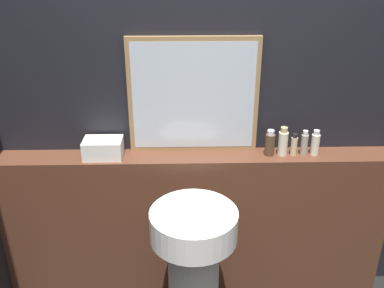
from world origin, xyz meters
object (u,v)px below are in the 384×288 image
object	(u,v)px
shampoo_bottle	(270,144)
lotion_bottle	(294,145)
conditioner_bottle	(283,142)
pedestal_sink	(194,269)
mirror	(193,96)
towel_stack	(103,148)
body_wash_bottle	(304,144)
hand_soap_bottle	(315,143)

from	to	relation	value
shampoo_bottle	lotion_bottle	world-z (taller)	shampoo_bottle
conditioner_bottle	lotion_bottle	world-z (taller)	conditioner_bottle
conditioner_bottle	pedestal_sink	bearing A→B (deg)	-139.91
mirror	pedestal_sink	bearing A→B (deg)	-91.39
towel_stack	body_wash_bottle	size ratio (longest dim) A/B	1.46
towel_stack	hand_soap_bottle	xyz separation A→B (m)	(1.19, 0.00, 0.02)
towel_stack	hand_soap_bottle	world-z (taller)	hand_soap_bottle
mirror	body_wash_bottle	bearing A→B (deg)	-7.08
body_wash_bottle	lotion_bottle	bearing A→B (deg)	180.00
conditioner_bottle	body_wash_bottle	distance (m)	0.12
pedestal_sink	shampoo_bottle	size ratio (longest dim) A/B	6.01
lotion_bottle	body_wash_bottle	size ratio (longest dim) A/B	0.87
hand_soap_bottle	body_wash_bottle	bearing A→B (deg)	-180.00
pedestal_sink	towel_stack	world-z (taller)	towel_stack
body_wash_bottle	hand_soap_bottle	size ratio (longest dim) A/B	0.99
pedestal_sink	hand_soap_bottle	bearing A→B (deg)	31.80
pedestal_sink	towel_stack	bearing A→B (deg)	138.82
pedestal_sink	lotion_bottle	distance (m)	0.87
hand_soap_bottle	lotion_bottle	bearing A→B (deg)	-180.00
shampoo_bottle	conditioner_bottle	xyz separation A→B (m)	(0.07, 0.00, 0.01)
conditioner_bottle	body_wash_bottle	xyz separation A→B (m)	(0.12, 0.00, -0.01)
lotion_bottle	body_wash_bottle	world-z (taller)	body_wash_bottle
mirror	body_wash_bottle	world-z (taller)	mirror
lotion_bottle	hand_soap_bottle	xyz separation A→B (m)	(0.12, 0.00, 0.01)
towel_stack	body_wash_bottle	xyz separation A→B (m)	(1.12, -0.00, 0.02)
towel_stack	hand_soap_bottle	bearing A→B (deg)	0.00
body_wash_bottle	conditioner_bottle	bearing A→B (deg)	180.00
shampoo_bottle	body_wash_bottle	size ratio (longest dim) A/B	1.03
mirror	lotion_bottle	bearing A→B (deg)	-7.78
towel_stack	mirror	bearing A→B (deg)	8.67
body_wash_bottle	mirror	bearing A→B (deg)	172.92
pedestal_sink	hand_soap_bottle	xyz separation A→B (m)	(0.69, 0.43, 0.51)
pedestal_sink	conditioner_bottle	xyz separation A→B (m)	(0.51, 0.43, 0.52)
mirror	towel_stack	bearing A→B (deg)	-171.33
conditioner_bottle	shampoo_bottle	bearing A→B (deg)	180.00
mirror	body_wash_bottle	size ratio (longest dim) A/B	4.91
pedestal_sink	hand_soap_bottle	distance (m)	0.96
towel_stack	conditioner_bottle	world-z (taller)	conditioner_bottle
pedestal_sink	towel_stack	xyz separation A→B (m)	(-0.49, 0.43, 0.49)
body_wash_bottle	towel_stack	bearing A→B (deg)	180.00
hand_soap_bottle	pedestal_sink	bearing A→B (deg)	-148.20
conditioner_bottle	body_wash_bottle	size ratio (longest dim) A/B	1.14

